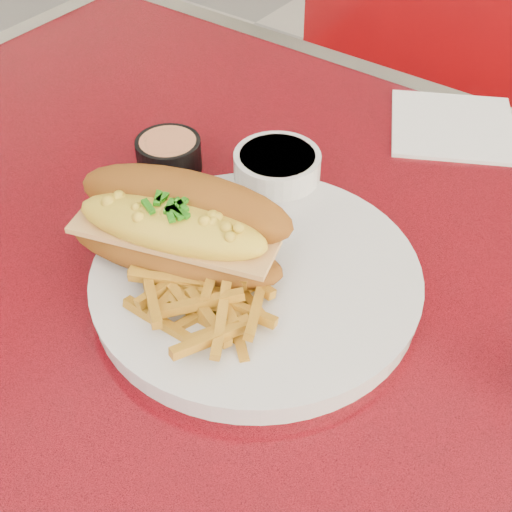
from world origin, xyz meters
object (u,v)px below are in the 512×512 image
Objects in this scene: mac_hoagie at (178,226)px; gravy_ramekin at (277,173)px; booth_bench_far at (509,229)px; sauce_cup_left at (169,153)px; diner_table at (285,409)px; dinner_plate at (256,280)px; fork at (347,290)px.

gravy_ramekin is at bearing 72.84° from mac_hoagie.
booth_bench_far is 0.91m from sauce_cup_left.
mac_hoagie reaches higher than diner_table.
diner_table is at bearing 11.80° from dinner_plate.
sauce_cup_left is at bearing 152.86° from dinner_plate.
diner_table is 13.55× the size of sauce_cup_left.
mac_hoagie is at bearing -45.11° from sauce_cup_left.
diner_table is 0.24m from gravy_ramekin.
sauce_cup_left is (-0.26, 0.07, -0.00)m from fork.
fork is (0.07, 0.03, 0.01)m from dinner_plate.
mac_hoagie reaches higher than fork.
booth_bench_far reaches higher than diner_table.
booth_bench_far reaches higher than fork.
gravy_ramekin is at bearing -97.83° from booth_bench_far.
diner_table is at bearing -22.05° from sauce_cup_left.
diner_table is 0.29m from sauce_cup_left.
sauce_cup_left is at bearing -106.39° from booth_bench_far.
mac_hoagie is 0.15m from gravy_ramekin.
diner_table is at bearing -90.00° from booth_bench_far.
sauce_cup_left is at bearing 157.95° from diner_table.
dinner_plate is (-0.03, -0.01, 0.17)m from diner_table.
mac_hoagie is 1.37× the size of fork.
diner_table is at bearing 131.01° from fork.
fork is 1.74× the size of gravy_ramekin.
dinner_plate is 4.12× the size of sauce_cup_left.
diner_table is 5.74× the size of mac_hoagie.
mac_hoagie is (-0.10, -0.03, 0.22)m from diner_table.
diner_table is 7.87× the size of fork.
sauce_cup_left is at bearing 118.25° from mac_hoagie.
mac_hoagie is 0.17m from sauce_cup_left.
diner_table is 0.19m from fork.
fork is at bearing -34.63° from gravy_ramekin.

